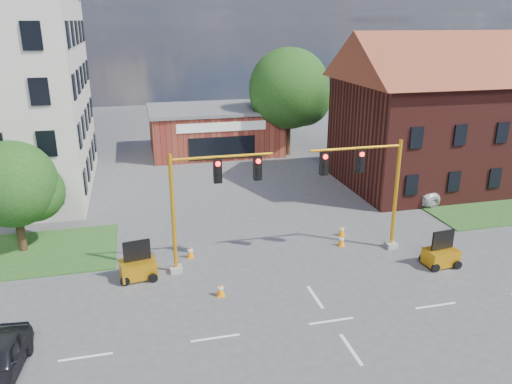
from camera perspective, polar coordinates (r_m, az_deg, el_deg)
The scene contains 15 objects.
ground at distance 22.16m, azimuth 8.62°, elevation -14.36°, with size 120.00×120.00×0.00m, color #49494B.
lane_markings at distance 19.95m, azimuth 12.04°, elevation -18.83°, with size 60.00×36.00×0.01m, color white, non-canonical shape.
brick_shop at distance 48.57m, azimuth -4.76°, elevation 7.15°, with size 12.40×8.40×4.30m.
townhouse_row at distance 42.14m, azimuth 23.86°, elevation 9.00°, with size 21.00×11.00×11.50m.
tree_large at distance 46.74m, azimuth 4.22°, elevation 11.42°, with size 7.73×7.37×9.91m.
tree_nw_front at distance 29.45m, azimuth -25.52°, elevation 0.59°, with size 4.86×4.63×6.22m.
signal_mast_west at distance 24.58m, azimuth -5.73°, elevation -0.54°, with size 5.30×0.60×6.20m.
signal_mast_east at distance 27.11m, azimuth 12.79°, elevation 0.95°, with size 5.30×0.60×6.20m.
trailer_west at distance 25.51m, azimuth -13.32°, elevation -8.35°, with size 1.85×1.38×1.94m.
trailer_east at distance 27.76m, azimuth 20.37°, elevation -6.79°, with size 1.74×1.25×1.87m.
cone_a at distance 23.54m, azimuth -4.07°, elevation -11.04°, with size 0.40×0.40×0.70m.
cone_b at distance 27.21m, azimuth -7.51°, elevation -6.79°, with size 0.40×0.40×0.70m.
cone_c at distance 28.73m, azimuth 9.75°, elevation -5.46°, with size 0.40×0.40×0.70m.
cone_d at distance 30.05m, azimuth 9.78°, elevation -4.34°, with size 0.40×0.40×0.70m.
pickup_white at distance 37.71m, azimuth 20.08°, elevation 0.24°, with size 2.37×5.13×1.43m, color white.
Camera 1 is at (-7.52, -16.96, 12.12)m, focal length 35.00 mm.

